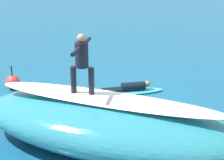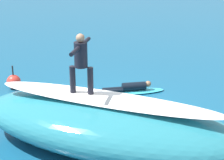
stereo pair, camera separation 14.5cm
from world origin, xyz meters
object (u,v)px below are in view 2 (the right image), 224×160
Objects in this scene: surfboard_riding at (82,95)px; surfboard_paddling at (134,91)px; buoy_marker at (14,82)px; surfer_riding at (81,59)px; surfer_paddling at (130,87)px.

surfboard_riding reaches higher than surfboard_paddling.
buoy_marker reaches higher than surfboard_paddling.
surfboard_riding is at bearing 174.58° from surfer_riding.
surfboard_paddling is 0.23m from surfer_paddling.
surfboard_paddling is (-0.35, -4.00, -1.43)m from surfboard_riding.
surfboard_paddling is 2.52× the size of buoy_marker.
surfer_riding is at bearing 143.05° from buoy_marker.
surfer_paddling is 1.86× the size of buoy_marker.
surfboard_riding is at bearing 143.05° from buoy_marker.
surfer_riding reaches higher than buoy_marker.
surfer_riding is at bearing -121.94° from surfer_paddling.
surfer_riding is 4.52m from surfer_paddling.
surfboard_riding reaches higher than buoy_marker.
surfboard_riding is 5.14m from buoy_marker.
buoy_marker is (3.99, -3.00, -1.21)m from surfboard_riding.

